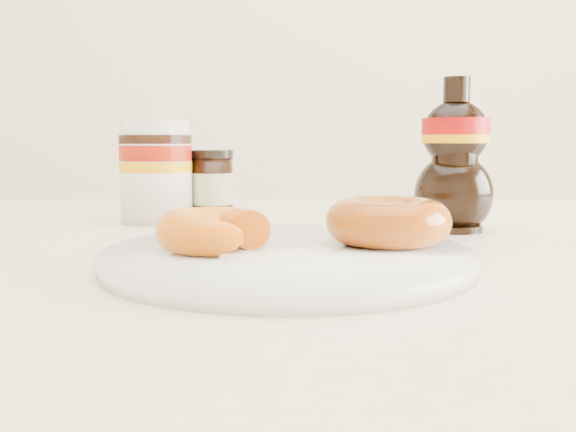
{
  "coord_description": "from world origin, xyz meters",
  "views": [
    {
      "loc": [
        0.04,
        -0.55,
        0.85
      ],
      "look_at": [
        0.04,
        0.01,
        0.79
      ],
      "focal_mm": 40.0,
      "sensor_mm": 36.0,
      "label": 1
    }
  ],
  "objects_px": {
    "dining_table": "(249,319)",
    "donut_bitten": "(213,230)",
    "plate": "(288,257)",
    "dark_jar": "(212,186)",
    "donut_whole": "(388,221)",
    "syrup_bottle": "(455,155)",
    "nutella_jar": "(156,168)"
  },
  "relations": [
    {
      "from": "dining_table",
      "to": "donut_bitten",
      "type": "height_order",
      "value": "donut_bitten"
    },
    {
      "from": "plate",
      "to": "syrup_bottle",
      "type": "distance_m",
      "value": 0.29
    },
    {
      "from": "plate",
      "to": "dark_jar",
      "type": "height_order",
      "value": "dark_jar"
    },
    {
      "from": "dining_table",
      "to": "syrup_bottle",
      "type": "bearing_deg",
      "value": 15.73
    },
    {
      "from": "dining_table",
      "to": "nutella_jar",
      "type": "height_order",
      "value": "nutella_jar"
    },
    {
      "from": "plate",
      "to": "donut_whole",
      "type": "height_order",
      "value": "donut_whole"
    },
    {
      "from": "plate",
      "to": "donut_whole",
      "type": "xyz_separation_m",
      "value": [
        0.08,
        0.03,
        0.03
      ]
    },
    {
      "from": "donut_bitten",
      "to": "nutella_jar",
      "type": "height_order",
      "value": "nutella_jar"
    },
    {
      "from": "dining_table",
      "to": "dark_jar",
      "type": "height_order",
      "value": "dark_jar"
    },
    {
      "from": "dining_table",
      "to": "donut_bitten",
      "type": "distance_m",
      "value": 0.19
    },
    {
      "from": "plate",
      "to": "syrup_bottle",
      "type": "height_order",
      "value": "syrup_bottle"
    },
    {
      "from": "plate",
      "to": "nutella_jar",
      "type": "bearing_deg",
      "value": 120.0
    },
    {
      "from": "dining_table",
      "to": "donut_whole",
      "type": "distance_m",
      "value": 0.21
    },
    {
      "from": "syrup_bottle",
      "to": "nutella_jar",
      "type": "bearing_deg",
      "value": 167.52
    },
    {
      "from": "syrup_bottle",
      "to": "dark_jar",
      "type": "xyz_separation_m",
      "value": [
        -0.28,
        0.1,
        -0.04
      ]
    },
    {
      "from": "syrup_bottle",
      "to": "dark_jar",
      "type": "relative_size",
      "value": 1.91
    },
    {
      "from": "plate",
      "to": "nutella_jar",
      "type": "distance_m",
      "value": 0.33
    },
    {
      "from": "donut_bitten",
      "to": "donut_whole",
      "type": "height_order",
      "value": "donut_whole"
    },
    {
      "from": "plate",
      "to": "donut_bitten",
      "type": "distance_m",
      "value": 0.06
    },
    {
      "from": "plate",
      "to": "donut_bitten",
      "type": "relative_size",
      "value": 3.24
    },
    {
      "from": "donut_whole",
      "to": "donut_bitten",
      "type": "bearing_deg",
      "value": -166.03
    },
    {
      "from": "dark_jar",
      "to": "donut_whole",
      "type": "bearing_deg",
      "value": -56.98
    },
    {
      "from": "donut_bitten",
      "to": "syrup_bottle",
      "type": "bearing_deg",
      "value": 36.97
    },
    {
      "from": "nutella_jar",
      "to": "syrup_bottle",
      "type": "xyz_separation_m",
      "value": [
        0.35,
        -0.08,
        0.02
      ]
    },
    {
      "from": "syrup_bottle",
      "to": "dark_jar",
      "type": "height_order",
      "value": "syrup_bottle"
    },
    {
      "from": "donut_bitten",
      "to": "syrup_bottle",
      "type": "distance_m",
      "value": 0.33
    },
    {
      "from": "plate",
      "to": "syrup_bottle",
      "type": "relative_size",
      "value": 1.74
    },
    {
      "from": "plate",
      "to": "dark_jar",
      "type": "xyz_separation_m",
      "value": [
        -0.1,
        0.31,
        0.04
      ]
    },
    {
      "from": "donut_whole",
      "to": "syrup_bottle",
      "type": "height_order",
      "value": "syrup_bottle"
    },
    {
      "from": "dining_table",
      "to": "plate",
      "type": "bearing_deg",
      "value": -74.23
    },
    {
      "from": "donut_whole",
      "to": "syrup_bottle",
      "type": "bearing_deg",
      "value": 60.9
    },
    {
      "from": "nutella_jar",
      "to": "syrup_bottle",
      "type": "distance_m",
      "value": 0.35
    }
  ]
}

